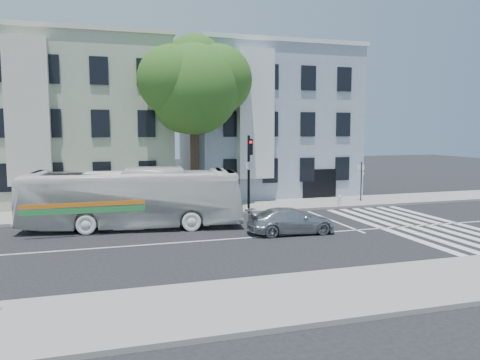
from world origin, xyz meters
name	(u,v)px	position (x,y,z in m)	size (l,w,h in m)	color
ground	(232,239)	(0.00, 0.00, 0.00)	(120.00, 120.00, 0.00)	black
sidewalk_far	(197,209)	(0.00, 8.00, 0.07)	(80.00, 4.00, 0.15)	gray
sidewalk_near	(307,296)	(0.00, -8.00, 0.07)	(80.00, 4.00, 0.15)	gray
building_left	(79,123)	(-7.00, 15.00, 5.50)	(12.00, 10.00, 11.00)	#A6B094
building_right	(265,124)	(7.00, 15.00, 5.50)	(12.00, 10.00, 11.00)	#939FAF
street_tree	(194,84)	(0.06, 8.74, 7.83)	(7.30, 5.90, 11.10)	#2D2116
bus	(133,198)	(-4.18, 3.78, 1.54)	(11.04, 2.58, 3.07)	white
sedan	(291,221)	(3.05, 0.29, 0.62)	(4.29, 1.74, 1.24)	#B0B3B8
hedge	(142,210)	(-3.51, 6.41, 0.50)	(8.50, 0.84, 0.70)	#1F6020
traffic_signal	(249,164)	(2.76, 5.94, 3.02)	(0.48, 0.55, 4.68)	black
fire_hydrant	(339,200)	(9.00, 6.30, 0.51)	(0.40, 0.23, 0.70)	silver
far_sign_pole	(361,176)	(11.43, 7.77, 1.83)	(0.48, 0.21, 2.68)	black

